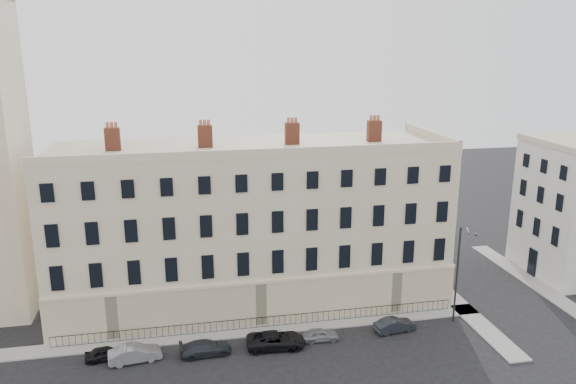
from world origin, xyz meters
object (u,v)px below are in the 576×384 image
Objects in this scene: car_c at (206,348)px; car_e at (320,335)px; car_a at (106,353)px; car_b at (135,353)px; car_d at (276,340)px; car_f at (395,325)px; streetlamp at (458,270)px.

car_e is (9.53, 0.35, -0.07)m from car_c.
car_a is 0.78× the size of car_b.
car_f is at bearing -82.39° from car_d.
streetlamp reaches higher than car_a.
car_a is at bearing 90.58° from car_d.
car_c is 16.25m from car_f.
car_d reaches higher than car_f.
car_e is at bearing -97.24° from car_b.
streetlamp reaches higher than car_c.
car_a is at bearing 90.39° from car_e.
car_f is at bearing -96.86° from car_b.
car_f is (6.71, 0.23, 0.07)m from car_e.
car_c reaches higher than car_e.
car_b is 21.72m from car_f.
streetlamp reaches higher than car_d.
streetlamp is at bearing -95.83° from car_b.
car_c reaches higher than car_f.
streetlamp reaches higher than car_b.
car_e is (17.28, -0.50, -0.01)m from car_a.
car_b is at bearing 83.17° from car_f.
car_f is at bearing -99.65° from car_a.
car_b reaches higher than car_e.
car_d is at bearing -153.66° from streetlamp.
car_d reaches higher than car_c.
car_d is at bearing 85.31° from car_f.
car_f is at bearing -151.97° from streetlamp.
car_c is (5.48, -0.15, -0.07)m from car_b.
car_d reaches higher than car_a.
car_f is (16.24, 0.58, -0.00)m from car_c.
car_b is at bearing 93.44° from car_d.
car_a is 17.29m from car_e.
streetlamp is (12.62, 0.85, 4.38)m from car_e.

